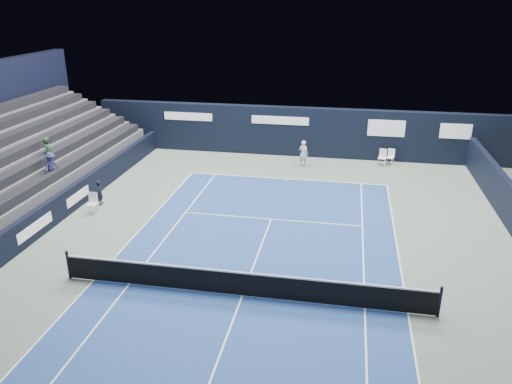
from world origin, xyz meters
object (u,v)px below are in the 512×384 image
(folding_chair_back_a, at_px, (391,154))
(folding_chair_back_b, at_px, (382,156))
(tennis_net, at_px, (242,283))
(tennis_player, at_px, (303,153))
(line_judge_chair, at_px, (92,201))

(folding_chair_back_a, relative_size, folding_chair_back_b, 0.95)
(tennis_net, xyz_separation_m, tennis_player, (0.69, 14.37, 0.28))
(folding_chair_back_b, height_order, tennis_net, tennis_net)
(line_judge_chair, relative_size, tennis_net, 0.08)
(folding_chair_back_a, height_order, tennis_net, tennis_net)
(folding_chair_back_a, distance_m, line_judge_chair, 17.49)
(tennis_player, bearing_deg, line_judge_chair, -136.15)
(tennis_net, relative_size, tennis_player, 8.18)
(folding_chair_back_b, xyz_separation_m, tennis_net, (-5.37, -15.42, -0.06))
(folding_chair_back_a, height_order, line_judge_chair, line_judge_chair)
(tennis_net, height_order, tennis_player, tennis_player)
(folding_chair_back_b, height_order, tennis_player, tennis_player)
(tennis_net, bearing_deg, tennis_player, 87.25)
(line_judge_chair, xyz_separation_m, tennis_net, (8.40, -5.64, -0.05))
(line_judge_chair, distance_m, tennis_net, 10.12)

